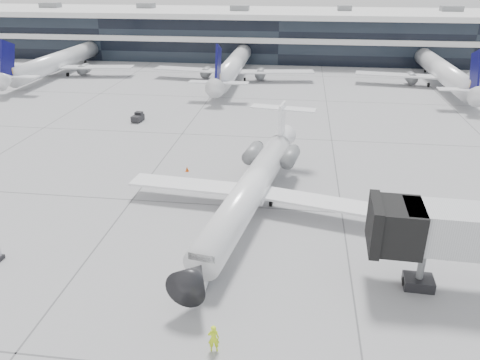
# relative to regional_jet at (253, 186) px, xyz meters

# --- Properties ---
(ground) EXTENTS (220.00, 220.00, 0.00)m
(ground) POSITION_rel_regional_jet_xyz_m (-1.78, 0.37, -2.37)
(ground) COLOR gray
(ground) RESTS_ON ground
(terminal) EXTENTS (170.00, 22.00, 10.00)m
(terminal) POSITION_rel_regional_jet_xyz_m (-1.78, 82.37, 2.63)
(terminal) COLOR black
(terminal) RESTS_ON ground
(bg_jet_left) EXTENTS (32.00, 40.00, 9.60)m
(bg_jet_left) POSITION_rel_regional_jet_xyz_m (-46.78, 55.37, -2.37)
(bg_jet_left) COLOR white
(bg_jet_left) RESTS_ON ground
(bg_jet_center) EXTENTS (32.00, 40.00, 9.60)m
(bg_jet_center) POSITION_rel_regional_jet_xyz_m (-9.78, 55.37, -2.37)
(bg_jet_center) COLOR white
(bg_jet_center) RESTS_ON ground
(bg_jet_right) EXTENTS (32.00, 40.00, 9.60)m
(bg_jet_right) POSITION_rel_regional_jet_xyz_m (30.22, 55.37, -2.37)
(bg_jet_right) COLOR white
(bg_jet_right) RESTS_ON ground
(regional_jet) EXTENTS (24.08, 30.03, 6.95)m
(regional_jet) POSITION_rel_regional_jet_xyz_m (0.00, 0.00, 0.00)
(regional_jet) COLOR white
(regional_jet) RESTS_ON ground
(ramp_worker) EXTENTS (0.73, 0.54, 1.85)m
(ramp_worker) POSITION_rel_regional_jet_xyz_m (-0.35, -17.89, -1.45)
(ramp_worker) COLOR #D6FF1A
(ramp_worker) RESTS_ON ground
(baggage_tug) EXTENTS (1.51, 2.53, 1.60)m
(baggage_tug) POSITION_rel_regional_jet_xyz_m (-2.64, -11.37, -1.66)
(baggage_tug) COLOR white
(baggage_tug) RESTS_ON ground
(traffic_cone) EXTENTS (0.41, 0.41, 0.59)m
(traffic_cone) POSITION_rel_regional_jet_xyz_m (-8.11, 7.92, -2.10)
(traffic_cone) COLOR #D74B0B
(traffic_cone) RESTS_ON ground
(far_tug) EXTENTS (1.52, 2.23, 1.32)m
(far_tug) POSITION_rel_regional_jet_xyz_m (-19.56, 25.12, -1.78)
(far_tug) COLOR black
(far_tug) RESTS_ON ground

